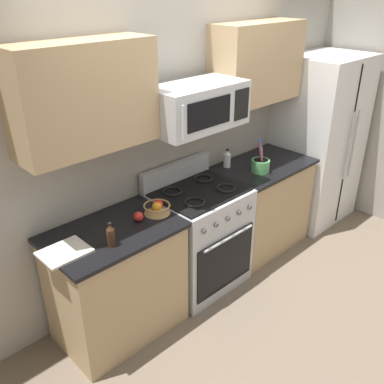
{
  "coord_description": "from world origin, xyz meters",
  "views": [
    {
      "loc": [
        -2.25,
        -1.6,
        2.51
      ],
      "look_at": [
        -0.21,
        0.52,
        1.03
      ],
      "focal_mm": 39.95,
      "sensor_mm": 36.0,
      "label": 1
    }
  ],
  "objects_px": {
    "utensil_crock": "(260,165)",
    "fruit_basket": "(157,208)",
    "apple_loose": "(139,217)",
    "refrigerator": "(318,141)",
    "microwave": "(197,106)",
    "bottle_vinegar": "(227,159)",
    "bottle_soy": "(111,235)",
    "cutting_board": "(64,252)",
    "range_oven": "(199,237)"
  },
  "relations": [
    {
      "from": "fruit_basket",
      "to": "refrigerator",
      "type": "bearing_deg",
      "value": 0.28
    },
    {
      "from": "range_oven",
      "to": "bottle_vinegar",
      "type": "xyz_separation_m",
      "value": [
        0.57,
        0.2,
        0.52
      ]
    },
    {
      "from": "refrigerator",
      "to": "bottle_soy",
      "type": "relative_size",
      "value": 10.33
    },
    {
      "from": "fruit_basket",
      "to": "bottle_soy",
      "type": "xyz_separation_m",
      "value": [
        -0.5,
        -0.13,
        0.04
      ]
    },
    {
      "from": "range_oven",
      "to": "fruit_basket",
      "type": "bearing_deg",
      "value": -176.58
    },
    {
      "from": "bottle_vinegar",
      "to": "bottle_soy",
      "type": "bearing_deg",
      "value": -167.06
    },
    {
      "from": "cutting_board",
      "to": "fruit_basket",
      "type": "bearing_deg",
      "value": -0.78
    },
    {
      "from": "microwave",
      "to": "cutting_board",
      "type": "bearing_deg",
      "value": -177.92
    },
    {
      "from": "range_oven",
      "to": "apple_loose",
      "type": "distance_m",
      "value": 0.8
    },
    {
      "from": "bottle_vinegar",
      "to": "microwave",
      "type": "bearing_deg",
      "value": -163.34
    },
    {
      "from": "utensil_crock",
      "to": "apple_loose",
      "type": "xyz_separation_m",
      "value": [
        -1.35,
        0.07,
        -0.03
      ]
    },
    {
      "from": "apple_loose",
      "to": "bottle_vinegar",
      "type": "bearing_deg",
      "value": 10.32
    },
    {
      "from": "bottle_vinegar",
      "to": "bottle_soy",
      "type": "height_order",
      "value": "bottle_vinegar"
    },
    {
      "from": "range_oven",
      "to": "cutting_board",
      "type": "height_order",
      "value": "range_oven"
    },
    {
      "from": "cutting_board",
      "to": "apple_loose",
      "type": "bearing_deg",
      "value": -0.58
    },
    {
      "from": "cutting_board",
      "to": "bottle_vinegar",
      "type": "height_order",
      "value": "bottle_vinegar"
    },
    {
      "from": "microwave",
      "to": "apple_loose",
      "type": "height_order",
      "value": "microwave"
    },
    {
      "from": "range_oven",
      "to": "cutting_board",
      "type": "relative_size",
      "value": 3.56
    },
    {
      "from": "range_oven",
      "to": "cutting_board",
      "type": "bearing_deg",
      "value": -179.18
    },
    {
      "from": "bottle_vinegar",
      "to": "refrigerator",
      "type": "bearing_deg",
      "value": -9.68
    },
    {
      "from": "range_oven",
      "to": "apple_loose",
      "type": "bearing_deg",
      "value": -177.89
    },
    {
      "from": "bottle_soy",
      "to": "apple_loose",
      "type": "bearing_deg",
      "value": 22.09
    },
    {
      "from": "fruit_basket",
      "to": "bottle_vinegar",
      "type": "height_order",
      "value": "bottle_vinegar"
    },
    {
      "from": "refrigerator",
      "to": "utensil_crock",
      "type": "height_order",
      "value": "refrigerator"
    },
    {
      "from": "fruit_basket",
      "to": "bottle_vinegar",
      "type": "distance_m",
      "value": 1.07
    },
    {
      "from": "refrigerator",
      "to": "bottle_soy",
      "type": "distance_m",
      "value": 2.81
    },
    {
      "from": "fruit_basket",
      "to": "apple_loose",
      "type": "distance_m",
      "value": 0.17
    },
    {
      "from": "microwave",
      "to": "fruit_basket",
      "type": "relative_size",
      "value": 3.85
    },
    {
      "from": "cutting_board",
      "to": "bottle_vinegar",
      "type": "bearing_deg",
      "value": 6.76
    },
    {
      "from": "fruit_basket",
      "to": "apple_loose",
      "type": "relative_size",
      "value": 2.86
    },
    {
      "from": "refrigerator",
      "to": "apple_loose",
      "type": "xyz_separation_m",
      "value": [
        -2.48,
        -0.01,
        0.03
      ]
    },
    {
      "from": "utensil_crock",
      "to": "refrigerator",
      "type": "bearing_deg",
      "value": 3.77
    },
    {
      "from": "apple_loose",
      "to": "cutting_board",
      "type": "height_order",
      "value": "apple_loose"
    },
    {
      "from": "refrigerator",
      "to": "bottle_vinegar",
      "type": "bearing_deg",
      "value": 170.32
    },
    {
      "from": "fruit_basket",
      "to": "bottle_soy",
      "type": "relative_size",
      "value": 1.17
    },
    {
      "from": "microwave",
      "to": "bottle_vinegar",
      "type": "bearing_deg",
      "value": 16.66
    },
    {
      "from": "microwave",
      "to": "apple_loose",
      "type": "distance_m",
      "value": 0.95
    },
    {
      "from": "fruit_basket",
      "to": "apple_loose",
      "type": "height_order",
      "value": "fruit_basket"
    },
    {
      "from": "utensil_crock",
      "to": "fruit_basket",
      "type": "relative_size",
      "value": 1.58
    },
    {
      "from": "range_oven",
      "to": "utensil_crock",
      "type": "bearing_deg",
      "value": -7.42
    },
    {
      "from": "apple_loose",
      "to": "microwave",
      "type": "bearing_deg",
      "value": 4.54
    },
    {
      "from": "apple_loose",
      "to": "bottle_soy",
      "type": "relative_size",
      "value": 0.41
    },
    {
      "from": "fruit_basket",
      "to": "microwave",
      "type": "bearing_deg",
      "value": 6.71
    },
    {
      "from": "cutting_board",
      "to": "utensil_crock",
      "type": "bearing_deg",
      "value": -2.16
    },
    {
      "from": "fruit_basket",
      "to": "cutting_board",
      "type": "bearing_deg",
      "value": 179.22
    },
    {
      "from": "utensil_crock",
      "to": "microwave",
      "type": "bearing_deg",
      "value": 170.39
    },
    {
      "from": "bottle_vinegar",
      "to": "range_oven",
      "type": "bearing_deg",
      "value": -160.82
    },
    {
      "from": "refrigerator",
      "to": "cutting_board",
      "type": "bearing_deg",
      "value": -179.99
    },
    {
      "from": "refrigerator",
      "to": "apple_loose",
      "type": "relative_size",
      "value": 25.27
    },
    {
      "from": "range_oven",
      "to": "apple_loose",
      "type": "xyz_separation_m",
      "value": [
        -0.65,
        -0.02,
        0.47
      ]
    }
  ]
}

